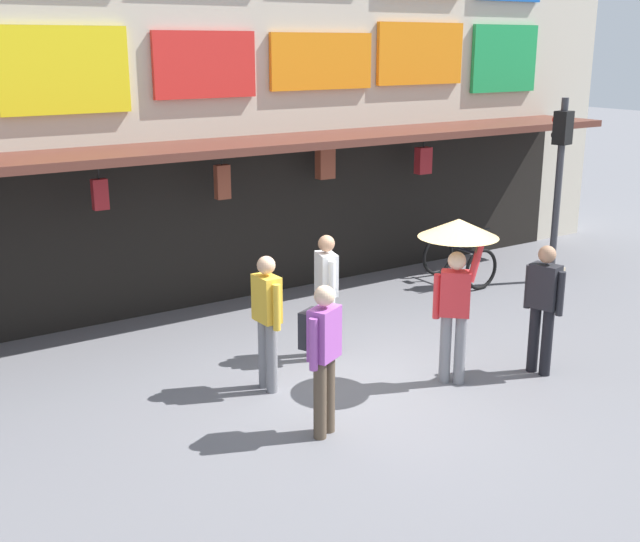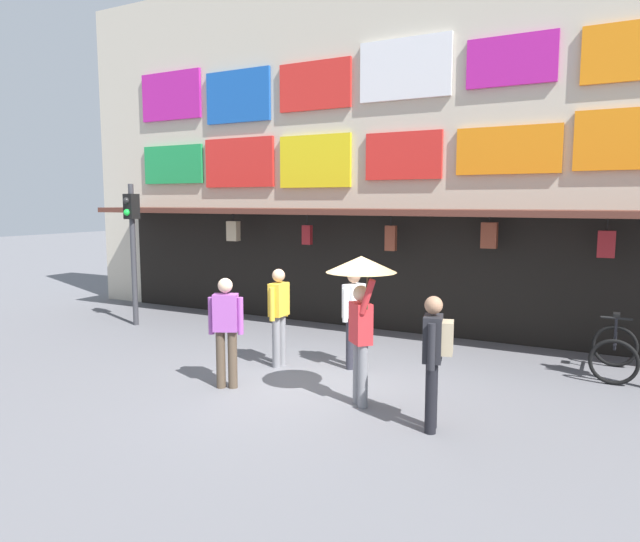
{
  "view_description": "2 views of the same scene",
  "coord_description": "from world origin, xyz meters",
  "px_view_note": "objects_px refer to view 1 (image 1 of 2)",
  "views": [
    {
      "loc": [
        -5.35,
        -7.28,
        4.05
      ],
      "look_at": [
        -0.21,
        0.5,
        1.39
      ],
      "focal_mm": 44.66,
      "sensor_mm": 36.0,
      "label": 1
    },
    {
      "loc": [
        4.16,
        -7.53,
        2.81
      ],
      "look_at": [
        -0.47,
        1.14,
        1.61
      ],
      "focal_mm": 31.94,
      "sensor_mm": 36.0,
      "label": 2
    }
  ],
  "objects_px": {
    "bicycle_parked": "(459,260)",
    "traffic_light_far": "(560,161)",
    "pedestrian_in_red": "(267,316)",
    "pedestrian_with_umbrella": "(457,255)",
    "pedestrian_in_purple": "(326,289)",
    "pedestrian_in_black": "(544,299)",
    "pedestrian_in_blue": "(322,349)"
  },
  "relations": [
    {
      "from": "bicycle_parked",
      "to": "pedestrian_with_umbrella",
      "type": "xyz_separation_m",
      "value": [
        -3.08,
        -3.18,
        1.25
      ]
    },
    {
      "from": "pedestrian_in_purple",
      "to": "pedestrian_in_black",
      "type": "height_order",
      "value": "same"
    },
    {
      "from": "pedestrian_with_umbrella",
      "to": "pedestrian_in_black",
      "type": "xyz_separation_m",
      "value": [
        1.15,
        -0.39,
        -0.66
      ]
    },
    {
      "from": "pedestrian_with_umbrella",
      "to": "pedestrian_in_purple",
      "type": "bearing_deg",
      "value": 117.77
    },
    {
      "from": "pedestrian_in_red",
      "to": "pedestrian_in_purple",
      "type": "distance_m",
      "value": 1.27
    },
    {
      "from": "traffic_light_far",
      "to": "pedestrian_in_purple",
      "type": "relative_size",
      "value": 1.9
    },
    {
      "from": "bicycle_parked",
      "to": "pedestrian_in_red",
      "type": "height_order",
      "value": "pedestrian_in_red"
    },
    {
      "from": "pedestrian_with_umbrella",
      "to": "pedestrian_in_purple",
      "type": "height_order",
      "value": "pedestrian_with_umbrella"
    },
    {
      "from": "pedestrian_in_red",
      "to": "pedestrian_in_purple",
      "type": "xyz_separation_m",
      "value": [
        1.18,
        0.49,
        0.0
      ]
    },
    {
      "from": "pedestrian_with_umbrella",
      "to": "pedestrian_in_blue",
      "type": "bearing_deg",
      "value": -173.18
    },
    {
      "from": "pedestrian_in_blue",
      "to": "pedestrian_in_purple",
      "type": "bearing_deg",
      "value": 55.04
    },
    {
      "from": "bicycle_parked",
      "to": "pedestrian_in_black",
      "type": "distance_m",
      "value": 4.1
    },
    {
      "from": "bicycle_parked",
      "to": "pedestrian_in_blue",
      "type": "xyz_separation_m",
      "value": [
        -5.18,
        -3.43,
        0.59
      ]
    },
    {
      "from": "pedestrian_in_blue",
      "to": "pedestrian_in_purple",
      "type": "relative_size",
      "value": 1.0
    },
    {
      "from": "traffic_light_far",
      "to": "pedestrian_in_purple",
      "type": "distance_m",
      "value": 5.5
    },
    {
      "from": "pedestrian_in_blue",
      "to": "pedestrian_in_black",
      "type": "distance_m",
      "value": 3.25
    },
    {
      "from": "traffic_light_far",
      "to": "pedestrian_in_red",
      "type": "distance_m",
      "value": 6.72
    },
    {
      "from": "pedestrian_in_red",
      "to": "pedestrian_in_black",
      "type": "distance_m",
      "value": 3.48
    },
    {
      "from": "bicycle_parked",
      "to": "pedestrian_in_black",
      "type": "height_order",
      "value": "pedestrian_in_black"
    },
    {
      "from": "bicycle_parked",
      "to": "pedestrian_with_umbrella",
      "type": "bearing_deg",
      "value": -134.08
    },
    {
      "from": "traffic_light_far",
      "to": "pedestrian_in_purple",
      "type": "height_order",
      "value": "traffic_light_far"
    },
    {
      "from": "bicycle_parked",
      "to": "pedestrian_with_umbrella",
      "type": "height_order",
      "value": "pedestrian_with_umbrella"
    },
    {
      "from": "pedestrian_in_black",
      "to": "pedestrian_in_purple",
      "type": "bearing_deg",
      "value": 135.36
    },
    {
      "from": "pedestrian_in_black",
      "to": "pedestrian_with_umbrella",
      "type": "bearing_deg",
      "value": 161.46
    },
    {
      "from": "bicycle_parked",
      "to": "traffic_light_far",
      "type": "bearing_deg",
      "value": -31.05
    },
    {
      "from": "traffic_light_far",
      "to": "pedestrian_in_black",
      "type": "distance_m",
      "value": 4.46
    },
    {
      "from": "traffic_light_far",
      "to": "pedestrian_in_black",
      "type": "height_order",
      "value": "traffic_light_far"
    },
    {
      "from": "pedestrian_in_blue",
      "to": "pedestrian_in_black",
      "type": "bearing_deg",
      "value": -2.4
    },
    {
      "from": "pedestrian_with_umbrella",
      "to": "pedestrian_in_purple",
      "type": "distance_m",
      "value": 1.9
    },
    {
      "from": "traffic_light_far",
      "to": "bicycle_parked",
      "type": "height_order",
      "value": "traffic_light_far"
    },
    {
      "from": "pedestrian_in_blue",
      "to": "pedestrian_with_umbrella",
      "type": "height_order",
      "value": "pedestrian_with_umbrella"
    },
    {
      "from": "pedestrian_in_red",
      "to": "pedestrian_with_umbrella",
      "type": "height_order",
      "value": "pedestrian_with_umbrella"
    }
  ]
}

